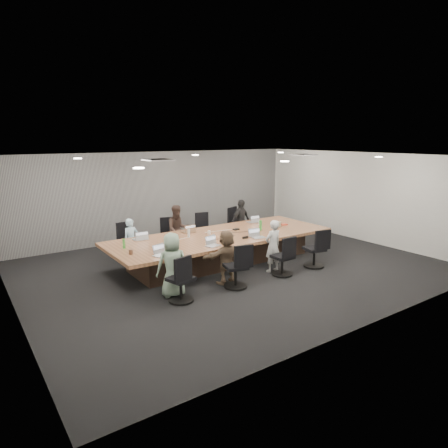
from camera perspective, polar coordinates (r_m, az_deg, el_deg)
floor at (r=10.32m, az=1.27°, el=-6.10°), size 10.00×8.00×0.00m
ceiling at (r=9.80m, az=1.35°, el=9.63°), size 10.00×8.00×0.00m
wall_back at (r=13.36m, az=-8.84°, el=4.18°), size 10.00×0.00×2.80m
wall_front at (r=7.21m, az=20.38°, el=-3.43°), size 10.00×0.00×2.80m
wall_left at (r=8.17m, az=-28.42°, el=-2.36°), size 0.00×8.00×2.80m
wall_right at (r=13.48m, az=18.81°, el=3.74°), size 0.00×8.00×2.80m
curtain at (r=13.29m, az=-8.69°, el=4.14°), size 9.80×0.04×2.80m
conference_table at (r=10.59m, az=-0.31°, el=-3.34°), size 6.00×2.20×0.74m
chair_0 at (r=11.17m, az=-13.72°, el=-2.94°), size 0.56×0.56×0.77m
chair_1 at (r=11.72m, az=-7.37°, el=-2.03°), size 0.62×0.62×0.75m
chair_2 at (r=12.29m, az=-2.46°, el=-1.20°), size 0.63×0.63×0.77m
chair_3 at (r=12.84m, az=1.44°, el=-0.40°), size 0.74×0.74×0.86m
chair_4 at (r=8.14m, az=-6.19°, el=-8.34°), size 0.66×0.66×0.80m
chair_5 at (r=8.82m, az=1.66°, el=-6.58°), size 0.67×0.67×0.81m
chair_6 at (r=9.68m, az=8.34°, el=-5.09°), size 0.53×0.53×0.77m
chair_7 at (r=10.42m, az=12.77°, el=-3.90°), size 0.66×0.66×0.80m
person_0 at (r=10.81m, az=-13.10°, el=-2.32°), size 0.46×0.33×1.17m
laptop_0 at (r=10.27m, az=-12.01°, el=-2.10°), size 0.34×0.24×0.02m
person_1 at (r=11.34m, az=-6.60°, el=-0.81°), size 0.78×0.67×1.40m
laptop_1 at (r=10.86m, az=-5.23°, el=-1.09°), size 0.34×0.24×0.02m
person_3 at (r=12.52m, az=2.39°, el=0.42°), size 0.85×0.52×1.36m
laptop_3 at (r=12.08m, az=3.97°, el=0.30°), size 0.32×0.23×0.02m
person_4 at (r=8.34m, az=-7.39°, el=-5.82°), size 0.74×0.55×1.36m
laptop_4 at (r=8.79m, az=-9.07°, el=-4.44°), size 0.34×0.27×0.02m
person_5 at (r=9.03m, az=0.35°, el=-4.70°), size 1.17×0.44×1.23m
laptop_5 at (r=9.43m, az=-1.57°, el=-3.13°), size 0.37×0.29×0.02m
person_6 at (r=9.85m, az=7.00°, el=-3.14°), size 0.48×0.33×1.30m
laptop_6 at (r=10.23m, az=4.97°, el=-1.93°), size 0.36×0.27×0.02m
bottle_green_left at (r=9.50m, az=-14.10°, el=-2.75°), size 0.07×0.07×0.22m
bottle_green_right at (r=11.03m, az=5.23°, el=-0.20°), size 0.08×0.08×0.28m
bottle_clear at (r=10.29m, az=-5.06°, el=-1.28°), size 0.08×0.08×0.21m
cup_white_far at (r=10.55m, az=-2.14°, el=-1.22°), size 0.10×0.10×0.10m
cup_white_near at (r=11.73m, az=5.14°, el=0.10°), size 0.10×0.10×0.09m
mug_brown at (r=9.00m, az=-13.17°, el=-3.92°), size 0.11×0.11×0.10m
mic_left at (r=9.82m, az=-1.75°, el=-2.46°), size 0.18×0.14×0.03m
mic_right at (r=11.07m, az=1.73°, el=-0.75°), size 0.17×0.12×0.03m
stapler at (r=10.12m, az=3.07°, el=-1.94°), size 0.16×0.05×0.06m
canvas_bag at (r=11.49m, az=7.48°, el=-0.08°), size 0.30×0.24×0.14m
snack_packet at (r=11.79m, az=8.60°, el=-0.06°), size 0.20×0.17×0.04m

